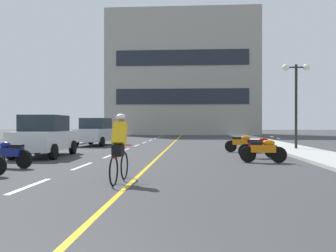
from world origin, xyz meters
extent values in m
plane|color=#38383A|center=(0.00, 21.00, 0.00)|extent=(140.00, 140.00, 0.00)
cube|color=#A8A8A3|center=(-7.20, 24.00, 0.06)|extent=(2.40, 72.00, 0.12)
cube|color=#A8A8A3|center=(7.20, 24.00, 0.06)|extent=(2.40, 72.00, 0.12)
cube|color=silver|center=(-2.00, 6.00, 0.00)|extent=(0.14, 2.20, 0.01)
cube|color=silver|center=(-2.00, 10.00, 0.00)|extent=(0.14, 2.20, 0.01)
cube|color=silver|center=(-2.00, 14.00, 0.00)|extent=(0.14, 2.20, 0.01)
cube|color=silver|center=(-2.00, 18.00, 0.00)|extent=(0.14, 2.20, 0.01)
cube|color=silver|center=(-2.00, 22.00, 0.00)|extent=(0.14, 2.20, 0.01)
cube|color=silver|center=(-2.00, 26.00, 0.00)|extent=(0.14, 2.20, 0.01)
cube|color=silver|center=(-2.00, 30.00, 0.00)|extent=(0.14, 2.20, 0.01)
cube|color=silver|center=(-2.00, 34.00, 0.00)|extent=(0.14, 2.20, 0.01)
cube|color=silver|center=(-2.00, 38.00, 0.00)|extent=(0.14, 2.20, 0.01)
cube|color=silver|center=(-2.00, 42.00, 0.00)|extent=(0.14, 2.20, 0.01)
cube|color=silver|center=(-2.00, 46.00, 0.00)|extent=(0.14, 2.20, 0.01)
cube|color=gold|center=(0.25, 24.00, 0.00)|extent=(0.12, 66.00, 0.01)
cube|color=#9E998E|center=(0.31, 48.98, 8.31)|extent=(20.31, 7.95, 16.61)
cube|color=#1E232D|center=(0.31, 44.95, 4.98)|extent=(17.06, 0.10, 1.99)
cube|color=#1E232D|center=(0.31, 44.95, 9.97)|extent=(17.06, 0.10, 1.99)
cylinder|color=black|center=(7.29, 17.97, 2.38)|extent=(0.14, 0.14, 4.51)
cylinder|color=black|center=(7.29, 17.97, 4.48)|extent=(1.10, 0.08, 0.08)
sphere|color=white|center=(6.74, 17.97, 4.48)|extent=(0.36, 0.36, 0.36)
sphere|color=white|center=(7.84, 17.97, 4.48)|extent=(0.36, 0.36, 0.36)
cylinder|color=black|center=(-5.67, 14.86, 0.32)|extent=(0.25, 0.65, 0.64)
cylinder|color=black|center=(-3.98, 14.94, 0.32)|extent=(0.25, 0.65, 0.64)
cylinder|color=black|center=(-5.54, 12.06, 0.32)|extent=(0.25, 0.65, 0.64)
cylinder|color=black|center=(-3.84, 12.14, 0.32)|extent=(0.25, 0.65, 0.64)
cube|color=silver|center=(-4.76, 13.50, 0.72)|extent=(1.90, 4.28, 0.80)
cube|color=#1E2833|center=(-4.76, 13.50, 1.47)|extent=(1.66, 2.27, 0.70)
cylinder|color=black|center=(-5.46, 23.28, 0.32)|extent=(0.26, 0.65, 0.64)
cylinder|color=black|center=(-3.76, 23.17, 0.32)|extent=(0.26, 0.65, 0.64)
cylinder|color=black|center=(-5.63, 20.48, 0.32)|extent=(0.26, 0.65, 0.64)
cylinder|color=black|center=(-3.94, 20.38, 0.32)|extent=(0.26, 0.65, 0.64)
cube|color=#B7B7BC|center=(-4.70, 21.83, 0.72)|extent=(1.96, 4.30, 0.80)
cube|color=#1E2833|center=(-4.70, 21.83, 1.47)|extent=(1.69, 2.29, 0.70)
cylinder|color=black|center=(-3.68, 9.23, 0.30)|extent=(0.60, 0.26, 0.60)
cube|color=navy|center=(-4.21, 9.38, 0.52)|extent=(0.94, 0.51, 0.28)
ellipsoid|color=navy|center=(-4.40, 9.44, 0.74)|extent=(0.49, 0.35, 0.22)
cube|color=black|center=(-3.97, 9.31, 0.72)|extent=(0.49, 0.35, 0.10)
cylinder|color=black|center=(4.89, 11.51, 0.30)|extent=(0.61, 0.15, 0.60)
cylinder|color=black|center=(3.80, 11.61, 0.30)|extent=(0.61, 0.15, 0.60)
cube|color=orange|center=(4.34, 11.56, 0.52)|extent=(0.92, 0.36, 0.28)
ellipsoid|color=orange|center=(4.54, 11.54, 0.74)|extent=(0.46, 0.28, 0.22)
cube|color=black|center=(4.09, 11.58, 0.72)|extent=(0.46, 0.28, 0.10)
cylinder|color=silver|center=(4.89, 11.51, 0.90)|extent=(0.08, 0.60, 0.03)
cylinder|color=black|center=(5.04, 13.38, 0.30)|extent=(0.60, 0.12, 0.60)
cylinder|color=black|center=(3.94, 13.35, 0.30)|extent=(0.60, 0.12, 0.60)
cube|color=maroon|center=(4.49, 13.37, 0.52)|extent=(0.91, 0.30, 0.28)
ellipsoid|color=maroon|center=(4.69, 13.37, 0.74)|extent=(0.45, 0.25, 0.22)
cube|color=black|center=(4.24, 13.36, 0.72)|extent=(0.45, 0.25, 0.10)
cylinder|color=silver|center=(5.04, 13.38, 0.90)|extent=(0.05, 0.60, 0.03)
cylinder|color=black|center=(4.74, 16.37, 0.30)|extent=(0.61, 0.24, 0.60)
cylinder|color=black|center=(3.67, 16.62, 0.30)|extent=(0.61, 0.24, 0.60)
cube|color=orange|center=(4.21, 16.50, 0.52)|extent=(0.94, 0.48, 0.28)
ellipsoid|color=orange|center=(4.40, 16.45, 0.74)|extent=(0.48, 0.33, 0.22)
cube|color=black|center=(3.96, 16.55, 0.72)|extent=(0.48, 0.33, 0.10)
cylinder|color=silver|center=(4.74, 16.37, 0.90)|extent=(0.17, 0.59, 0.03)
torus|color=black|center=(-0.04, 7.26, 0.34)|extent=(0.08, 0.72, 0.72)
torus|color=black|center=(-0.09, 6.21, 0.34)|extent=(0.08, 0.72, 0.72)
cylinder|color=red|center=(-0.06, 6.71, 0.64)|extent=(0.09, 0.95, 0.04)
cube|color=black|center=(-0.07, 6.56, 0.86)|extent=(0.11, 0.20, 0.06)
cylinder|color=red|center=(-0.04, 7.16, 0.89)|extent=(0.42, 0.05, 0.03)
cube|color=black|center=(-0.07, 6.61, 0.79)|extent=(0.26, 0.37, 0.28)
cube|color=yellow|center=(-0.06, 6.76, 1.19)|extent=(0.34, 0.47, 0.61)
sphere|color=#8C6647|center=(-0.05, 6.89, 1.54)|extent=(0.20, 0.20, 0.20)
ellipsoid|color=white|center=(-0.05, 6.89, 1.61)|extent=(0.24, 0.26, 0.16)
camera|label=1|loc=(1.76, -2.24, 1.43)|focal=39.34mm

